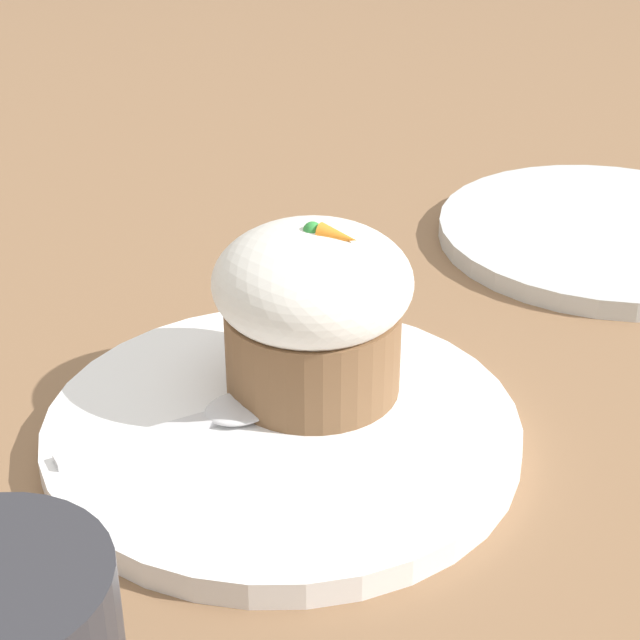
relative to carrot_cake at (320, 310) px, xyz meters
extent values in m
plane|color=#846042|center=(0.00, -0.03, -0.06)|extent=(4.00, 4.00, 0.00)
cylinder|color=white|center=(0.00, -0.03, -0.05)|extent=(0.24, 0.24, 0.01)
cylinder|color=brown|center=(0.00, 0.00, -0.02)|extent=(0.09, 0.09, 0.05)
ellipsoid|color=white|center=(0.00, 0.00, 0.02)|extent=(0.10, 0.10, 0.06)
cone|color=orange|center=(0.01, 0.00, 0.04)|extent=(0.02, 0.01, 0.01)
sphere|color=green|center=(0.00, 0.00, 0.04)|extent=(0.01, 0.01, 0.01)
cube|color=silver|center=(-0.06, -0.08, -0.04)|extent=(0.06, 0.07, 0.00)
ellipsoid|color=silver|center=(-0.02, -0.04, -0.04)|extent=(0.05, 0.05, 0.01)
cylinder|color=silver|center=(0.08, 0.28, -0.05)|extent=(0.24, 0.24, 0.01)
camera|label=1|loc=(0.22, -0.42, 0.26)|focal=60.00mm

